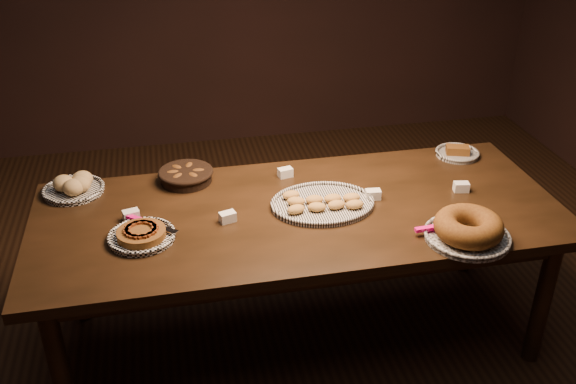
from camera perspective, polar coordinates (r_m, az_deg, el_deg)
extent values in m
plane|color=black|center=(3.37, 0.91, -12.63)|extent=(5.00, 5.00, 0.00)
cube|color=black|center=(2.93, 1.02, -2.00)|extent=(2.40, 1.00, 0.05)
cylinder|color=black|center=(2.85, -19.66, -14.60)|extent=(0.08, 0.08, 0.70)
cylinder|color=black|center=(3.25, 21.71, -8.93)|extent=(0.08, 0.08, 0.70)
cylinder|color=black|center=(3.44, -18.44, -5.94)|extent=(0.08, 0.08, 0.70)
cylinder|color=black|center=(3.78, 15.86, -2.16)|extent=(0.08, 0.08, 0.70)
torus|color=white|center=(2.77, -12.89, -3.76)|extent=(0.29, 0.29, 0.02)
cylinder|color=#4B2B0F|center=(2.77, -12.90, -3.62)|extent=(0.21, 0.21, 0.03)
cube|color=#53200E|center=(2.75, -11.80, -3.15)|extent=(0.02, 0.07, 0.01)
cube|color=#53200E|center=(2.78, -11.97, -2.83)|extent=(0.05, 0.07, 0.01)
cube|color=#53200E|center=(2.80, -12.44, -2.65)|extent=(0.07, 0.05, 0.01)
cube|color=#53200E|center=(2.80, -13.07, -2.65)|extent=(0.07, 0.03, 0.01)
cube|color=#53200E|center=(2.80, -13.66, -2.83)|extent=(0.07, 0.06, 0.01)
cube|color=#53200E|center=(2.78, -14.04, -3.14)|extent=(0.04, 0.07, 0.01)
cube|color=#53200E|center=(2.75, -14.08, -3.49)|extent=(0.04, 0.07, 0.01)
cube|color=#53200E|center=(2.72, -13.76, -3.76)|extent=(0.06, 0.06, 0.01)
cube|color=#53200E|center=(2.71, -13.17, -3.86)|extent=(0.07, 0.03, 0.01)
cube|color=#53200E|center=(2.71, -12.51, -3.77)|extent=(0.07, 0.04, 0.01)
cube|color=#53200E|center=(2.73, -12.00, -3.50)|extent=(0.06, 0.07, 0.01)
cube|color=#FF0C87|center=(2.86, -13.15, -2.41)|extent=(0.11, 0.10, 0.02)
cube|color=silver|center=(2.79, -11.09, -3.16)|extent=(0.14, 0.12, 0.00)
torus|color=black|center=(2.95, 3.09, -0.90)|extent=(0.39, 0.39, 0.02)
ellipsoid|color=#995C2C|center=(2.86, 0.72, -1.55)|extent=(0.09, 0.07, 0.04)
ellipsoid|color=#995C2C|center=(2.88, 2.59, -1.34)|extent=(0.09, 0.07, 0.04)
ellipsoid|color=#995C2C|center=(2.90, 4.32, -1.13)|extent=(0.09, 0.06, 0.04)
ellipsoid|color=#995C2C|center=(2.91, 5.94, -1.10)|extent=(0.08, 0.06, 0.04)
ellipsoid|color=#995C2C|center=(2.92, 0.70, -0.83)|extent=(0.09, 0.07, 0.04)
ellipsoid|color=#995C2C|center=(2.94, 2.36, -0.68)|extent=(0.09, 0.06, 0.04)
ellipsoid|color=#995C2C|center=(2.95, 4.00, -0.57)|extent=(0.08, 0.05, 0.04)
ellipsoid|color=#995C2C|center=(2.97, 5.67, -0.48)|extent=(0.08, 0.05, 0.04)
ellipsoid|color=#995C2C|center=(2.97, 0.26, -0.26)|extent=(0.09, 0.06, 0.04)
torus|color=black|center=(2.81, 15.64, -3.69)|extent=(0.36, 0.36, 0.02)
torus|color=brown|center=(2.79, 15.76, -2.96)|extent=(0.33, 0.33, 0.10)
cube|color=#FF0C87|center=(2.79, 12.36, -3.17)|extent=(0.12, 0.03, 0.02)
cube|color=silver|center=(2.85, 14.68, -2.83)|extent=(0.15, 0.04, 0.00)
cylinder|color=black|center=(3.18, -9.05, 1.43)|extent=(0.32, 0.32, 0.06)
torus|color=black|center=(3.17, -9.08, 1.75)|extent=(0.27, 0.27, 0.02)
ellipsoid|color=#35180A|center=(3.17, -7.96, 1.76)|extent=(0.08, 0.05, 0.04)
ellipsoid|color=#35180A|center=(3.23, -8.78, 2.22)|extent=(0.07, 0.09, 0.04)
ellipsoid|color=#35180A|center=(3.22, -9.83, 2.03)|extent=(0.08, 0.09, 0.04)
ellipsoid|color=#35180A|center=(3.17, -10.19, 1.60)|extent=(0.08, 0.05, 0.04)
ellipsoid|color=#35180A|center=(3.13, -9.77, 1.25)|extent=(0.09, 0.09, 0.04)
ellipsoid|color=#35180A|center=(3.13, -8.42, 1.33)|extent=(0.08, 0.09, 0.04)
torus|color=white|center=(3.22, -18.54, 0.29)|extent=(0.29, 0.29, 0.02)
ellipsoid|color=#9A7C47|center=(3.22, -19.34, 0.74)|extent=(0.10, 0.10, 0.08)
ellipsoid|color=#9A7C47|center=(3.23, -17.80, 1.11)|extent=(0.10, 0.10, 0.08)
ellipsoid|color=#9A7C47|center=(3.16, -18.54, 0.40)|extent=(0.10, 0.10, 0.08)
ellipsoid|color=#9A7C47|center=(3.18, -17.99, 0.67)|extent=(0.10, 0.10, 0.08)
torus|color=black|center=(3.53, 14.82, 3.44)|extent=(0.23, 0.23, 0.02)
cube|color=#4B2B0F|center=(3.52, 14.85, 3.63)|extent=(0.13, 0.10, 0.04)
cube|color=white|center=(2.84, -5.39, -2.23)|extent=(0.08, 0.06, 0.04)
cube|color=white|center=(3.19, -0.24, 1.75)|extent=(0.08, 0.06, 0.04)
cube|color=white|center=(3.02, 7.57, -0.21)|extent=(0.07, 0.05, 0.04)
cube|color=white|center=(2.92, -13.77, -2.01)|extent=(0.08, 0.06, 0.04)
cube|color=white|center=(3.17, 15.15, 0.44)|extent=(0.08, 0.06, 0.04)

